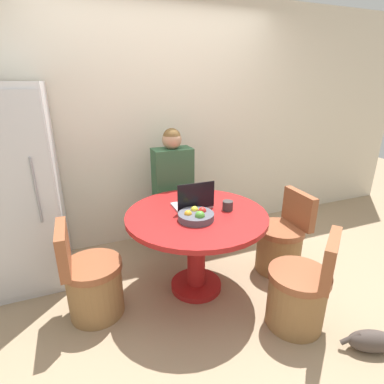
{
  "coord_description": "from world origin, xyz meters",
  "views": [
    {
      "loc": [
        -0.93,
        -1.82,
        1.75
      ],
      "look_at": [
        -0.06,
        0.35,
        0.89
      ],
      "focal_mm": 28.0,
      "sensor_mm": 36.0,
      "label": 1
    }
  ],
  "objects": [
    {
      "name": "chair_right_side",
      "position": [
        0.81,
        0.21,
        0.27
      ],
      "size": [
        0.45,
        0.45,
        0.79
      ],
      "rotation": [
        0.0,
        0.0,
        -1.61
      ],
      "color": "olive",
      "rests_on": "ground_plane"
    },
    {
      "name": "dining_table",
      "position": [
        -0.06,
        0.25,
        0.56
      ],
      "size": [
        1.17,
        1.17,
        0.74
      ],
      "color": "maroon",
      "rests_on": "ground_plane"
    },
    {
      "name": "chair_near_right_corner",
      "position": [
        0.49,
        -0.44,
        0.27
      ],
      "size": [
        0.51,
        0.51,
        0.79
      ],
      "rotation": [
        0.0,
        0.0,
        -2.47
      ],
      "color": "olive",
      "rests_on": "ground_plane"
    },
    {
      "name": "laptop",
      "position": [
        -0.04,
        0.36,
        0.79
      ],
      "size": [
        0.32,
        0.21,
        0.24
      ],
      "rotation": [
        0.0,
        0.0,
        3.14
      ],
      "color": "#B7B7BC",
      "rests_on": "dining_table"
    },
    {
      "name": "chair_left_side",
      "position": [
        -0.93,
        0.26,
        0.27
      ],
      "size": [
        0.45,
        0.45,
        0.79
      ],
      "rotation": [
        0.0,
        0.0,
        1.56
      ],
      "color": "olive",
      "rests_on": "ground_plane"
    },
    {
      "name": "cat",
      "position": [
        0.82,
        -0.84,
        0.08
      ],
      "size": [
        0.42,
        0.26,
        0.16
      ],
      "rotation": [
        0.0,
        0.0,
        5.86
      ],
      "color": "#473D38",
      "rests_on": "ground_plane"
    },
    {
      "name": "fruit_bowl",
      "position": [
        -0.11,
        0.13,
        0.77
      ],
      "size": [
        0.28,
        0.28,
        0.1
      ],
      "color": "#4C4C56",
      "rests_on": "dining_table"
    },
    {
      "name": "person_seated",
      "position": [
        -0.01,
        1.05,
        0.72
      ],
      "size": [
        0.4,
        0.37,
        1.32
      ],
      "rotation": [
        0.0,
        0.0,
        3.14
      ],
      "color": "#2D2D38",
      "rests_on": "ground_plane"
    },
    {
      "name": "coffee_cup",
      "position": [
        0.21,
        0.21,
        0.77
      ],
      "size": [
        0.09,
        0.09,
        0.08
      ],
      "color": "#383333",
      "rests_on": "dining_table"
    },
    {
      "name": "refrigerator",
      "position": [
        -1.45,
        0.97,
        0.88
      ],
      "size": [
        0.72,
        0.73,
        1.75
      ],
      "color": "silver",
      "rests_on": "ground_plane"
    },
    {
      "name": "wall_back",
      "position": [
        0.0,
        1.38,
        1.3
      ],
      "size": [
        7.0,
        0.06,
        2.6
      ],
      "color": "beige",
      "rests_on": "ground_plane"
    },
    {
      "name": "ground_plane",
      "position": [
        0.0,
        0.0,
        0.0
      ],
      "size": [
        12.0,
        12.0,
        0.0
      ],
      "primitive_type": "plane",
      "color": "#9E8466"
    }
  ]
}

